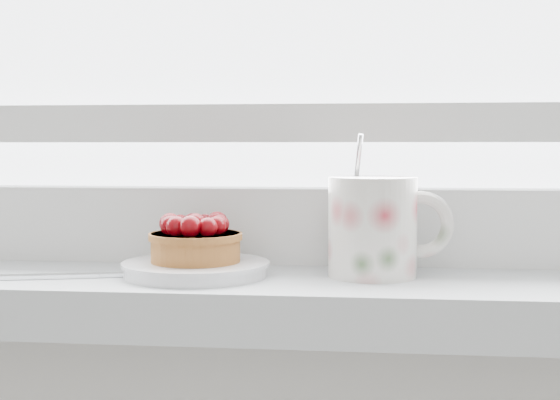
# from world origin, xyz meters

# --- Properties ---
(saucer) EXTENTS (0.12, 0.12, 0.01)m
(saucer) POSITION_xyz_m (-0.09, 1.88, 0.95)
(saucer) COLOR silver
(saucer) RESTS_ON windowsill
(raspberry_tart) EXTENTS (0.08, 0.08, 0.04)m
(raspberry_tart) POSITION_xyz_m (-0.09, 1.88, 0.97)
(raspberry_tart) COLOR brown
(raspberry_tart) RESTS_ON saucer
(floral_mug) EXTENTS (0.11, 0.08, 0.12)m
(floral_mug) POSITION_xyz_m (0.06, 1.89, 0.98)
(floral_mug) COLOR silver
(floral_mug) RESTS_ON windowsill
(fork) EXTENTS (0.20, 0.07, 0.00)m
(fork) POSITION_xyz_m (-0.19, 1.86, 0.94)
(fork) COLOR silver
(fork) RESTS_ON windowsill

